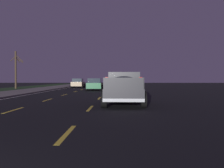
{
  "coord_description": "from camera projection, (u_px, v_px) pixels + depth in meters",
  "views": [
    {
      "loc": [
        -2.82,
        -3.09,
        1.46
      ],
      "look_at": [
        12.6,
        -2.8,
        1.17
      ],
      "focal_mm": 42.16,
      "sensor_mm": 36.0,
      "label": 1
    }
  ],
  "objects": [
    {
      "name": "sedan_tan",
      "position": [
        78.0,
        83.0,
        44.44
      ],
      "size": [
        4.43,
        2.07,
        1.54
      ],
      "color": "#9E845B",
      "rests_on": "ground"
    },
    {
      "name": "sidewalk_shoulder",
      "position": [
        25.0,
        91.0,
        30.04
      ],
      "size": [
        108.0,
        4.0,
        0.12
      ],
      "primitive_type": "cube",
      "color": "slate",
      "rests_on": "ground"
    },
    {
      "name": "sedan_green",
      "position": [
        95.0,
        84.0,
        33.61
      ],
      "size": [
        4.42,
        2.05,
        1.54
      ],
      "color": "#14592D",
      "rests_on": "ground"
    },
    {
      "name": "ground",
      "position": [
        90.0,
        92.0,
        29.9
      ],
      "size": [
        144.0,
        144.0,
        0.0
      ],
      "primitive_type": "plane",
      "color": "black"
    },
    {
      "name": "pickup_truck",
      "position": [
        124.0,
        87.0,
        15.18
      ],
      "size": [
        5.49,
        2.41,
        1.87
      ],
      "color": "#232328",
      "rests_on": "ground"
    },
    {
      "name": "lane_markings",
      "position": [
        68.0,
        91.0,
        32.86
      ],
      "size": [
        108.0,
        7.04,
        0.01
      ],
      "color": "yellow",
      "rests_on": "ground"
    },
    {
      "name": "bare_tree_far",
      "position": [
        16.0,
        69.0,
        40.13
      ],
      "size": [
        0.93,
        1.92,
        5.72
      ],
      "color": "#423323",
      "rests_on": "ground"
    },
    {
      "name": "sedan_red",
      "position": [
        121.0,
        83.0,
        40.84
      ],
      "size": [
        4.4,
        2.02,
        1.54
      ],
      "color": "maroon",
      "rests_on": "ground"
    }
  ]
}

